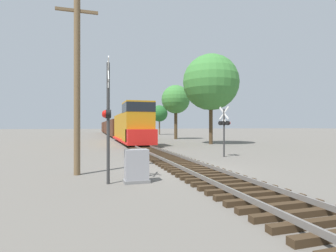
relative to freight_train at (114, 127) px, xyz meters
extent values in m
plane|color=#666059|center=(0.00, -45.13, -1.86)|extent=(400.00, 400.00, 0.00)
cube|color=#382819|center=(0.00, -52.63, -1.78)|extent=(2.60, 0.22, 0.16)
cube|color=#382819|center=(0.00, -52.03, -1.78)|extent=(2.60, 0.22, 0.16)
cube|color=#382819|center=(0.00, -51.43, -1.78)|extent=(2.60, 0.22, 0.16)
cube|color=#382819|center=(0.00, -50.83, -1.78)|extent=(2.60, 0.22, 0.16)
cube|color=#382819|center=(0.00, -50.23, -1.78)|extent=(2.60, 0.22, 0.16)
cube|color=#382819|center=(0.00, -49.63, -1.78)|extent=(2.60, 0.22, 0.16)
cube|color=#382819|center=(0.00, -49.03, -1.78)|extent=(2.60, 0.22, 0.16)
cube|color=#382819|center=(0.00, -48.43, -1.78)|extent=(2.60, 0.22, 0.16)
cube|color=#382819|center=(0.00, -47.83, -1.78)|extent=(2.60, 0.22, 0.16)
cube|color=#382819|center=(0.00, -47.23, -1.78)|extent=(2.60, 0.22, 0.16)
cube|color=#382819|center=(0.00, -46.63, -1.78)|extent=(2.60, 0.22, 0.16)
cube|color=#382819|center=(0.00, -46.03, -1.78)|extent=(2.60, 0.22, 0.16)
cube|color=#382819|center=(0.00, -45.43, -1.78)|extent=(2.60, 0.22, 0.16)
cube|color=#382819|center=(0.00, -44.83, -1.78)|extent=(2.60, 0.22, 0.16)
cube|color=#382819|center=(0.00, -44.23, -1.78)|extent=(2.60, 0.22, 0.16)
cube|color=#382819|center=(0.00, -43.63, -1.78)|extent=(2.60, 0.22, 0.16)
cube|color=#382819|center=(0.00, -43.03, -1.78)|extent=(2.60, 0.22, 0.16)
cube|color=#382819|center=(0.00, -42.43, -1.78)|extent=(2.60, 0.22, 0.16)
cube|color=#382819|center=(0.00, -41.83, -1.78)|extent=(2.60, 0.22, 0.16)
cube|color=#382819|center=(0.00, -41.23, -1.78)|extent=(2.60, 0.22, 0.16)
cube|color=#382819|center=(0.00, -40.63, -1.78)|extent=(2.60, 0.22, 0.16)
cube|color=#382819|center=(0.00, -40.03, -1.78)|extent=(2.60, 0.22, 0.16)
cube|color=#382819|center=(0.00, -39.43, -1.78)|extent=(2.60, 0.22, 0.16)
cube|color=#382819|center=(0.00, -38.83, -1.78)|extent=(2.60, 0.22, 0.16)
cube|color=#382819|center=(0.00, -38.23, -1.78)|extent=(2.60, 0.22, 0.16)
cube|color=#382819|center=(0.00, -37.63, -1.78)|extent=(2.60, 0.22, 0.16)
cube|color=#382819|center=(0.00, -37.03, -1.78)|extent=(2.60, 0.22, 0.16)
cube|color=#382819|center=(0.00, -36.43, -1.78)|extent=(2.60, 0.22, 0.16)
cube|color=#382819|center=(0.00, -35.83, -1.78)|extent=(2.60, 0.22, 0.16)
cube|color=#382819|center=(0.00, -35.23, -1.78)|extent=(2.60, 0.22, 0.16)
cube|color=#382819|center=(0.00, -34.63, -1.78)|extent=(2.60, 0.22, 0.16)
cube|color=#382819|center=(0.00, -34.03, -1.78)|extent=(2.60, 0.22, 0.16)
cube|color=#382819|center=(0.00, -33.43, -1.78)|extent=(2.60, 0.22, 0.16)
cube|color=#382819|center=(0.00, -32.83, -1.78)|extent=(2.60, 0.22, 0.16)
cube|color=#382819|center=(0.00, -32.23, -1.78)|extent=(2.60, 0.22, 0.16)
cube|color=#382819|center=(0.00, -31.63, -1.78)|extent=(2.60, 0.22, 0.16)
cube|color=#382819|center=(0.00, -31.03, -1.78)|extent=(2.60, 0.22, 0.16)
cube|color=#382819|center=(0.00, -30.43, -1.78)|extent=(2.60, 0.22, 0.16)
cube|color=#382819|center=(0.00, -29.83, -1.78)|extent=(2.60, 0.22, 0.16)
cube|color=#382819|center=(0.00, -29.23, -1.78)|extent=(2.60, 0.22, 0.16)
cube|color=#382819|center=(0.00, -28.63, -1.78)|extent=(2.60, 0.22, 0.16)
cube|color=#382819|center=(0.00, -28.03, -1.78)|extent=(2.60, 0.22, 0.16)
cube|color=#382819|center=(0.00, -27.43, -1.78)|extent=(2.60, 0.22, 0.16)
cube|color=#382819|center=(0.00, -26.83, -1.78)|extent=(2.60, 0.22, 0.16)
cube|color=#382819|center=(0.00, -26.23, -1.78)|extent=(2.60, 0.22, 0.16)
cube|color=#382819|center=(0.00, -25.63, -1.78)|extent=(2.60, 0.22, 0.16)
cube|color=slate|center=(-0.72, -45.13, -1.63)|extent=(0.07, 160.00, 0.15)
cube|color=slate|center=(0.72, -45.13, -1.63)|extent=(0.07, 160.00, 0.15)
cube|color=#B77A14|center=(0.00, -21.06, 0.15)|extent=(2.47, 12.38, 3.42)
cube|color=#B77A14|center=(0.00, -29.73, 0.64)|extent=(2.90, 3.89, 4.38)
cube|color=black|center=(0.00, -29.73, 2.19)|extent=(2.93, 3.93, 0.96)
cube|color=red|center=(0.00, -31.68, -0.79)|extent=(2.90, 1.77, 1.53)
cube|color=red|center=(0.00, -23.72, -1.43)|extent=(2.96, 17.33, 0.24)
cube|color=black|center=(0.00, -29.47, -1.36)|extent=(1.58, 2.20, 1.00)
cube|color=black|center=(0.00, -17.97, -1.36)|extent=(1.58, 2.20, 1.00)
cube|color=#4C2819|center=(0.00, -5.62, -0.03)|extent=(2.76, 15.59, 3.05)
cube|color=black|center=(0.00, -10.69, -1.41)|extent=(1.58, 2.20, 0.90)
cube|color=black|center=(0.00, -0.55, -1.41)|extent=(1.58, 2.20, 0.90)
cube|color=#4C2819|center=(0.00, 11.43, -0.03)|extent=(2.76, 15.59, 3.05)
cube|color=black|center=(0.00, 6.36, -1.41)|extent=(1.58, 2.20, 0.90)
cube|color=black|center=(0.00, 16.50, -1.41)|extent=(1.58, 2.20, 0.90)
cube|color=#4C2819|center=(0.00, 28.48, -0.03)|extent=(2.76, 15.59, 3.05)
cube|color=black|center=(0.00, 23.41, -1.41)|extent=(1.58, 2.20, 0.90)
cube|color=black|center=(0.00, 33.55, -1.41)|extent=(1.58, 2.20, 0.90)
cylinder|color=#333333|center=(-4.10, -47.12, 0.39)|extent=(0.12, 0.12, 4.52)
cube|color=white|center=(-4.10, -47.12, 2.35)|extent=(0.06, 0.93, 0.93)
cube|color=white|center=(-4.10, -47.12, 2.35)|extent=(0.06, 0.93, 0.93)
cube|color=black|center=(-4.10, -47.12, 0.74)|extent=(0.09, 0.86, 0.06)
cylinder|color=black|center=(-4.09, -46.77, 0.74)|extent=(0.19, 0.30, 0.30)
sphere|color=red|center=(-4.19, -46.77, 0.74)|extent=(0.26, 0.26, 0.26)
cylinder|color=black|center=(-4.10, -47.12, 0.74)|extent=(0.19, 0.30, 0.30)
sphere|color=red|center=(-4.20, -47.12, 0.74)|extent=(0.26, 0.26, 0.26)
cylinder|color=black|center=(-4.11, -47.47, 0.74)|extent=(0.19, 0.30, 0.30)
sphere|color=red|center=(-4.21, -47.47, 0.74)|extent=(0.26, 0.26, 0.26)
cube|color=white|center=(-4.10, -47.12, 1.80)|extent=(0.04, 0.32, 0.20)
cylinder|color=#333333|center=(4.20, -40.65, -0.18)|extent=(0.12, 0.12, 3.37)
cube|color=white|center=(4.20, -40.65, 1.20)|extent=(0.27, 0.90, 0.93)
cube|color=white|center=(4.20, -40.65, 1.20)|extent=(0.27, 0.90, 0.93)
cube|color=black|center=(4.20, -40.65, 0.50)|extent=(0.28, 0.85, 0.06)
cylinder|color=black|center=(4.29, -40.98, 0.50)|extent=(0.25, 0.34, 0.30)
sphere|color=red|center=(4.38, -40.96, 0.50)|extent=(0.26, 0.26, 0.26)
cylinder|color=black|center=(4.20, -40.65, 0.50)|extent=(0.25, 0.34, 0.30)
sphere|color=red|center=(4.29, -40.62, 0.50)|extent=(0.26, 0.26, 0.26)
cylinder|color=black|center=(4.11, -40.31, 0.50)|extent=(0.25, 0.34, 0.30)
sphere|color=red|center=(4.20, -40.28, 0.50)|extent=(0.26, 0.26, 0.26)
cube|color=white|center=(4.20, -40.65, 0.65)|extent=(0.11, 0.32, 0.20)
cube|color=slate|center=(-3.05, -47.16, -1.80)|extent=(0.97, 0.62, 0.12)
cube|color=#939399|center=(-3.05, -47.16, -1.17)|extent=(0.88, 0.56, 1.15)
cylinder|color=brown|center=(-5.31, -44.88, 2.06)|extent=(0.28, 0.28, 7.85)
cube|color=brown|center=(-5.31, -44.88, 5.39)|extent=(1.80, 0.12, 0.12)
cylinder|color=#473521|center=(8.99, -28.54, 0.83)|extent=(0.44, 0.44, 5.39)
sphere|color=#3D7F38|center=(8.99, -28.54, 5.53)|extent=(6.68, 6.68, 6.68)
cylinder|color=#473521|center=(8.68, -15.94, 0.72)|extent=(0.53, 0.53, 5.17)
sphere|color=#3D7F38|center=(8.68, -15.94, 4.72)|extent=(4.70, 4.70, 4.70)
cylinder|color=brown|center=(11.85, 7.21, 0.20)|extent=(0.35, 0.35, 4.12)
sphere|color=#236028|center=(11.85, 7.21, 3.50)|extent=(4.16, 4.16, 4.16)
camera|label=1|loc=(-4.70, -57.09, 0.29)|focal=28.00mm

